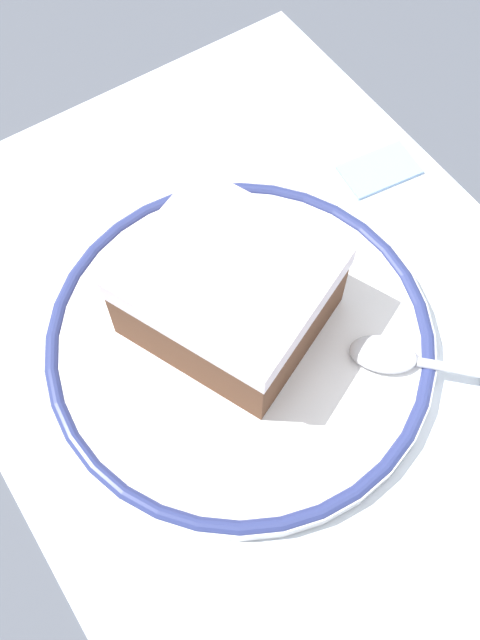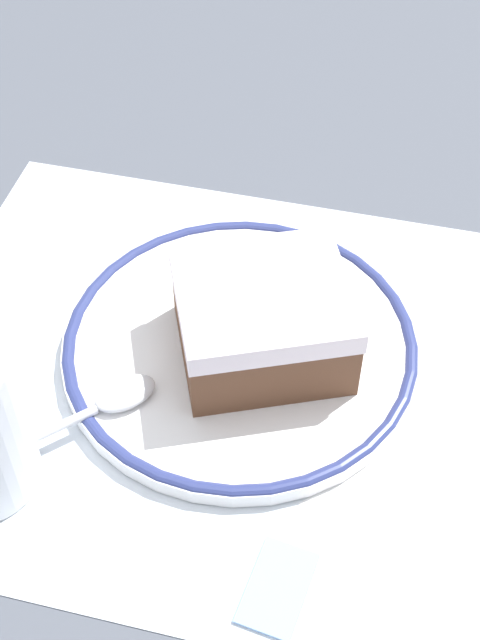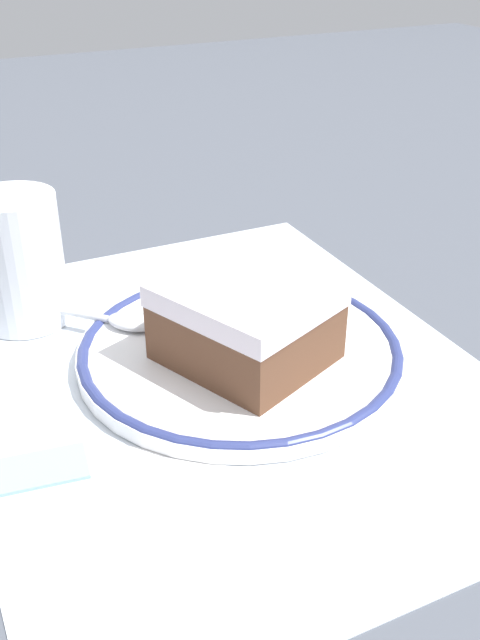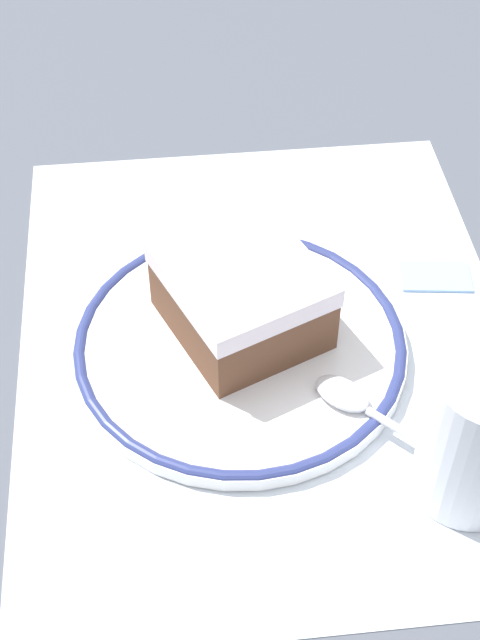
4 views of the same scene
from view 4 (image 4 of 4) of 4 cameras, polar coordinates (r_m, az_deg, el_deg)
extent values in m
plane|color=#4C515B|center=(0.63, 1.63, -1.29)|extent=(2.40, 2.40, 0.00)
cube|color=silver|center=(0.63, 1.63, -1.24)|extent=(0.42, 0.33, 0.00)
cylinder|color=white|center=(0.62, 0.00, -1.60)|extent=(0.22, 0.22, 0.01)
torus|color=navy|center=(0.61, 0.00, -1.43)|extent=(0.22, 0.22, 0.01)
cube|color=brown|center=(0.61, 0.11, 0.98)|extent=(0.12, 0.12, 0.04)
cube|color=white|center=(0.59, 0.12, 2.80)|extent=(0.13, 0.12, 0.01)
ellipsoid|color=silver|center=(0.58, 6.30, -4.50)|extent=(0.04, 0.04, 0.01)
cylinder|color=silver|center=(0.57, 11.50, -7.64)|extent=(0.07, 0.07, 0.01)
cylinder|color=white|center=(0.53, 14.48, -6.87)|extent=(0.06, 0.06, 0.10)
cylinder|color=#B7722D|center=(0.56, 13.86, -8.85)|extent=(0.06, 0.06, 0.03)
cube|color=white|center=(0.72, 6.57, 6.49)|extent=(0.15, 0.15, 0.00)
cube|color=#8CB2E0|center=(0.68, 11.97, 2.77)|extent=(0.04, 0.05, 0.01)
camera|label=1|loc=(0.28, -19.32, 24.49)|focal=40.18mm
camera|label=2|loc=(0.63, 41.41, 35.59)|focal=50.74mm
camera|label=3|loc=(0.84, 11.44, 32.89)|focal=41.24mm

